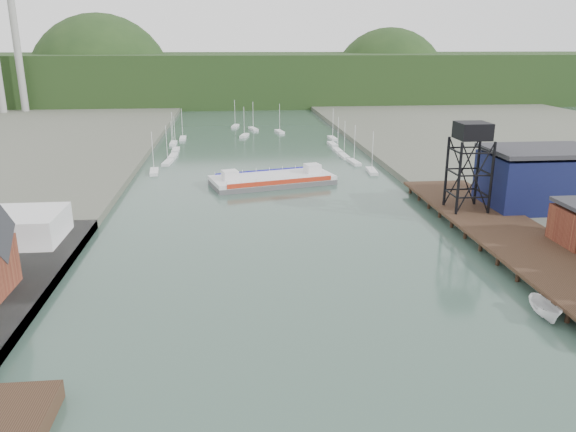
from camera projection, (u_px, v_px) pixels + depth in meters
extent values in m
cube|color=black|center=(509.00, 232.00, 91.96)|extent=(14.00, 70.00, 0.50)
cylinder|color=black|center=(473.00, 240.00, 91.70)|extent=(0.60, 0.60, 2.20)
cylinder|color=black|center=(542.00, 237.00, 92.87)|extent=(0.60, 0.60, 2.20)
cube|color=silver|center=(3.00, 227.00, 88.28)|extent=(18.00, 12.00, 4.50)
cylinder|color=black|center=(459.00, 179.00, 98.99)|extent=(0.50, 0.50, 13.00)
cylinder|color=black|center=(492.00, 178.00, 99.58)|extent=(0.50, 0.50, 13.00)
cylinder|color=black|center=(446.00, 171.00, 104.70)|extent=(0.50, 0.50, 13.00)
cylinder|color=black|center=(477.00, 171.00, 105.28)|extent=(0.50, 0.50, 13.00)
cube|color=black|center=(473.00, 131.00, 99.78)|extent=(5.50, 5.50, 3.00)
cube|color=#0C0E34|center=(539.00, 181.00, 106.10)|extent=(20.00, 14.00, 10.00)
cube|color=#2D2D33|center=(544.00, 150.00, 104.36)|extent=(20.50, 14.50, 0.80)
cube|color=silver|center=(154.00, 172.00, 142.14)|extent=(2.67, 7.65, 0.90)
cube|color=silver|center=(168.00, 163.00, 153.21)|extent=(2.81, 7.67, 0.90)
cube|color=silver|center=(173.00, 156.00, 161.69)|extent=(2.35, 7.59, 0.90)
cube|color=silver|center=(176.00, 150.00, 171.11)|extent=(2.01, 7.50, 0.90)
cube|color=silver|center=(173.00, 143.00, 182.58)|extent=(2.00, 7.50, 0.90)
cube|color=silver|center=(183.00, 138.00, 192.15)|extent=(2.16, 7.54, 0.90)
cube|color=silver|center=(372.00, 171.00, 142.87)|extent=(2.53, 7.62, 0.90)
cube|color=silver|center=(354.00, 162.00, 153.57)|extent=(2.76, 7.67, 0.90)
cube|color=silver|center=(344.00, 156.00, 161.83)|extent=(2.22, 7.56, 0.90)
cube|color=silver|center=(338.00, 151.00, 170.36)|extent=(2.18, 7.54, 0.90)
cube|color=silver|center=(332.00, 144.00, 180.94)|extent=(2.46, 7.61, 0.90)
cube|color=silver|center=(333.00, 138.00, 192.19)|extent=(2.48, 7.61, 0.90)
cube|color=silver|center=(244.00, 136.00, 197.85)|extent=(3.78, 7.76, 0.90)
cube|color=silver|center=(280.00, 132.00, 206.73)|extent=(3.31, 7.74, 0.90)
cube|color=silver|center=(253.00, 129.00, 213.43)|extent=(3.76, 7.76, 0.90)
cube|color=silver|center=(235.00, 126.00, 220.38)|extent=(3.40, 7.74, 0.90)
cylinder|color=gray|center=(17.00, 47.00, 250.82)|extent=(3.20, 3.20, 60.00)
cube|color=#1C3216|center=(243.00, 78.00, 327.82)|extent=(500.00, 120.00, 28.00)
sphere|color=#1C3216|center=(103.00, 86.00, 321.23)|extent=(80.00, 80.00, 80.00)
sphere|color=#1C3216|center=(388.00, 86.00, 347.82)|extent=(70.00, 70.00, 70.00)
cube|color=#515154|center=(272.00, 182.00, 131.01)|extent=(30.05, 18.04, 1.12)
cube|color=silver|center=(272.00, 178.00, 130.71)|extent=(30.05, 18.04, 0.90)
cube|color=red|center=(281.00, 182.00, 125.56)|extent=(23.96, 6.47, 1.01)
cube|color=navy|center=(265.00, 172.00, 135.72)|extent=(23.96, 6.47, 1.01)
cube|color=silver|center=(230.00, 175.00, 126.91)|extent=(4.12, 4.12, 2.25)
cube|color=silver|center=(312.00, 169.00, 133.71)|extent=(4.12, 4.12, 2.25)
imported|color=silver|center=(545.00, 310.00, 66.79)|extent=(2.44, 6.11, 2.33)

